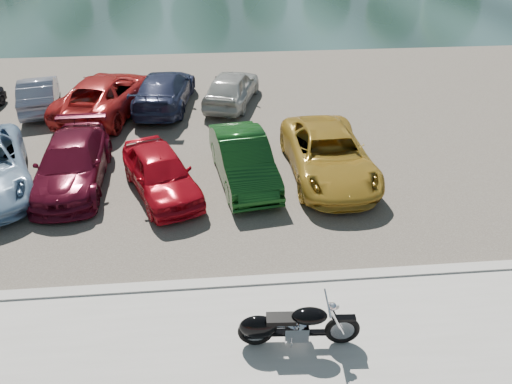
% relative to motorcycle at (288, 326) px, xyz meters
% --- Properties ---
extents(ground, '(200.00, 200.00, 0.00)m').
position_rel_motorcycle_xyz_m(ground, '(0.54, -0.18, -0.56)').
color(ground, '#595447').
rests_on(ground, ground).
extents(kerb, '(60.00, 0.30, 0.14)m').
position_rel_motorcycle_xyz_m(kerb, '(0.54, 1.82, -0.49)').
color(kerb, '#A19F97').
rests_on(kerb, ground).
extents(parking_lot, '(60.00, 18.00, 0.04)m').
position_rel_motorcycle_xyz_m(parking_lot, '(0.54, 10.82, -0.54)').
color(parking_lot, '#474139').
rests_on(parking_lot, ground).
extents(motorcycle, '(2.33, 0.75, 1.05)m').
position_rel_motorcycle_xyz_m(motorcycle, '(0.00, 0.00, 0.00)').
color(motorcycle, black).
rests_on(motorcycle, promenade).
extents(car_3, '(2.05, 4.67, 1.33)m').
position_rel_motorcycle_xyz_m(car_3, '(-5.41, 6.67, 0.15)').
color(car_3, '#500B1C').
rests_on(car_3, parking_lot).
extents(car_4, '(2.84, 4.16, 1.32)m').
position_rel_motorcycle_xyz_m(car_4, '(-2.79, 5.91, 0.14)').
color(car_4, '#AA0B18').
rests_on(car_4, parking_lot).
extents(car_5, '(2.03, 4.33, 1.37)m').
position_rel_motorcycle_xyz_m(car_5, '(-0.40, 6.45, 0.16)').
color(car_5, '#103E13').
rests_on(car_5, parking_lot).
extents(car_6, '(2.42, 5.04, 1.39)m').
position_rel_motorcycle_xyz_m(car_6, '(2.17, 6.49, 0.17)').
color(car_6, '#B98F2A').
rests_on(car_6, parking_lot).
extents(car_9, '(2.12, 3.98, 1.25)m').
position_rel_motorcycle_xyz_m(car_9, '(-8.01, 12.74, 0.10)').
color(car_9, slate).
rests_on(car_9, parking_lot).
extents(car_10, '(3.74, 5.81, 1.49)m').
position_rel_motorcycle_xyz_m(car_10, '(-5.29, 12.07, 0.22)').
color(car_10, '#AE1E1D').
rests_on(car_10, parking_lot).
extents(car_11, '(2.51, 4.97, 1.38)m').
position_rel_motorcycle_xyz_m(car_11, '(-3.12, 12.55, 0.17)').
color(car_11, '#272D4C').
rests_on(car_11, parking_lot).
extents(car_12, '(2.73, 4.31, 1.37)m').
position_rel_motorcycle_xyz_m(car_12, '(-0.45, 12.60, 0.16)').
color(car_12, '#B2B3AE').
rests_on(car_12, parking_lot).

